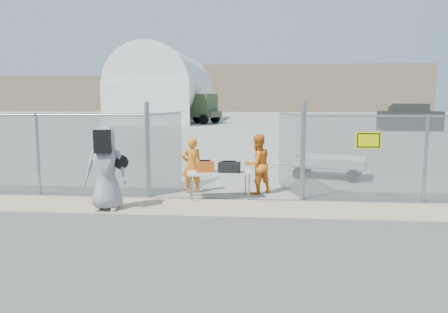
# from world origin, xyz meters

# --- Properties ---
(ground) EXTENTS (160.00, 160.00, 0.00)m
(ground) POSITION_xyz_m (0.00, 0.00, 0.00)
(ground) COLOR #4D4C4C
(tarmac_inside) EXTENTS (160.00, 80.00, 0.01)m
(tarmac_inside) POSITION_xyz_m (0.00, 42.00, 0.01)
(tarmac_inside) COLOR #98978C
(tarmac_inside) RESTS_ON ground
(dirt_strip) EXTENTS (44.00, 1.60, 0.01)m
(dirt_strip) POSITION_xyz_m (0.00, 1.00, 0.01)
(dirt_strip) COLOR tan
(dirt_strip) RESTS_ON ground
(distant_hills) EXTENTS (140.00, 6.00, 9.00)m
(distant_hills) POSITION_xyz_m (5.00, 78.00, 4.50)
(distant_hills) COLOR #7F684F
(distant_hills) RESTS_ON ground
(chain_link_fence) EXTENTS (40.00, 0.20, 2.20)m
(chain_link_fence) POSITION_xyz_m (0.00, 2.00, 1.10)
(chain_link_fence) COLOR gray
(chain_link_fence) RESTS_ON ground
(quonset_hangar) EXTENTS (9.00, 18.00, 8.00)m
(quonset_hangar) POSITION_xyz_m (-10.00, 40.00, 4.00)
(quonset_hangar) COLOR white
(quonset_hangar) RESTS_ON ground
(folding_table) EXTENTS (1.75, 1.01, 0.70)m
(folding_table) POSITION_xyz_m (-0.12, 1.99, 0.35)
(folding_table) COLOR silver
(folding_table) RESTS_ON ground
(orange_bag) EXTENTS (0.50, 0.40, 0.28)m
(orange_bag) POSITION_xyz_m (-0.49, 1.95, 0.84)
(orange_bag) COLOR #C85215
(orange_bag) RESTS_ON folding_table
(black_duffel) EXTENTS (0.56, 0.35, 0.26)m
(black_duffel) POSITION_xyz_m (0.14, 1.95, 0.83)
(black_duffel) COLOR black
(black_duffel) RESTS_ON folding_table
(security_worker_left) EXTENTS (0.64, 0.51, 1.53)m
(security_worker_left) POSITION_xyz_m (-0.94, 2.59, 0.76)
(security_worker_left) COLOR orange
(security_worker_left) RESTS_ON ground
(security_worker_right) EXTENTS (1.00, 0.96, 1.63)m
(security_worker_right) POSITION_xyz_m (0.85, 2.63, 0.81)
(security_worker_right) COLOR orange
(security_worker_right) RESTS_ON ground
(visitor) EXTENTS (1.02, 0.73, 1.96)m
(visitor) POSITION_xyz_m (-2.61, 0.58, 0.98)
(visitor) COLOR gray
(visitor) RESTS_ON ground
(utility_trailer) EXTENTS (3.36, 2.34, 0.74)m
(utility_trailer) POSITION_xyz_m (3.14, 5.28, 0.37)
(utility_trailer) COLOR silver
(utility_trailer) RESTS_ON ground
(military_truck) EXTENTS (6.81, 4.56, 3.05)m
(military_truck) POSITION_xyz_m (-6.68, 36.35, 1.52)
(military_truck) COLOR #414E2C
(military_truck) RESTS_ON ground
(parked_vehicle_near) EXTENTS (4.76, 2.29, 2.12)m
(parked_vehicle_near) POSITION_xyz_m (12.78, 27.51, 1.06)
(parked_vehicle_near) COLOR black
(parked_vehicle_near) RESTS_ON ground
(parked_vehicle_mid) EXTENTS (4.47, 3.34, 1.84)m
(parked_vehicle_mid) POSITION_xyz_m (13.93, 33.47, 0.92)
(parked_vehicle_mid) COLOR black
(parked_vehicle_mid) RESTS_ON ground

